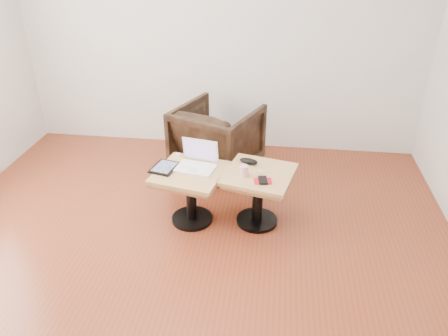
# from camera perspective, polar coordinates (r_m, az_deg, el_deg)

# --- Properties ---
(room_shell) EXTENTS (4.52, 4.52, 2.71)m
(room_shell) POSITION_cam_1_polar(r_m,az_deg,el_deg) (2.79, -6.92, 8.26)
(room_shell) COLOR maroon
(room_shell) RESTS_ON ground
(side_table_left) EXTENTS (0.66, 0.66, 0.51)m
(side_table_left) POSITION_cam_1_polar(r_m,az_deg,el_deg) (3.78, -4.38, -2.07)
(side_table_left) COLOR black
(side_table_left) RESTS_ON ground
(side_table_right) EXTENTS (0.67, 0.67, 0.51)m
(side_table_right) POSITION_cam_1_polar(r_m,az_deg,el_deg) (3.76, 4.51, -2.28)
(side_table_right) COLOR black
(side_table_right) RESTS_ON ground
(laptop) EXTENTS (0.36, 0.31, 0.23)m
(laptop) POSITION_cam_1_polar(r_m,az_deg,el_deg) (3.75, -3.54, 0.77)
(laptop) COLOR white
(laptop) RESTS_ON side_table_left
(tablet) EXTENTS (0.25, 0.29, 0.02)m
(tablet) POSITION_cam_1_polar(r_m,az_deg,el_deg) (3.77, -7.77, 0.07)
(tablet) COLOR black
(tablet) RESTS_ON side_table_left
(charging_adapter) EXTENTS (0.04, 0.04, 0.02)m
(charging_adapter) POSITION_cam_1_polar(r_m,az_deg,el_deg) (3.97, -6.02, 1.76)
(charging_adapter) COLOR white
(charging_adapter) RESTS_ON side_table_left
(glasses_case) EXTENTS (0.18, 0.11, 0.05)m
(glasses_case) POSITION_cam_1_polar(r_m,az_deg,el_deg) (3.81, 3.23, 0.91)
(glasses_case) COLOR black
(glasses_case) RESTS_ON side_table_right
(striped_cup) EXTENTS (0.08, 0.08, 0.09)m
(striped_cup) POSITION_cam_1_polar(r_m,az_deg,el_deg) (3.61, 2.62, -0.38)
(striped_cup) COLOR #EA5D8B
(striped_cup) RESTS_ON side_table_right
(earbuds_tangle) EXTENTS (0.07, 0.05, 0.01)m
(earbuds_tangle) POSITION_cam_1_polar(r_m,az_deg,el_deg) (3.70, 4.98, -0.41)
(earbuds_tangle) COLOR white
(earbuds_tangle) RESTS_ON side_table_right
(phone_on_sleeve) EXTENTS (0.16, 0.14, 0.02)m
(phone_on_sleeve) POSITION_cam_1_polar(r_m,az_deg,el_deg) (3.56, 5.10, -1.64)
(phone_on_sleeve) COLOR #A10E0D
(phone_on_sleeve) RESTS_ON side_table_right
(armchair) EXTENTS (1.02, 1.04, 0.73)m
(armchair) POSITION_cam_1_polar(r_m,az_deg,el_deg) (4.61, -0.88, 3.85)
(armchair) COLOR black
(armchair) RESTS_ON ground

